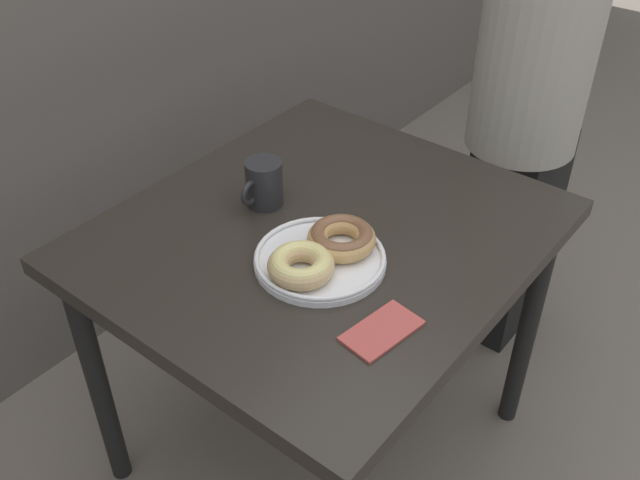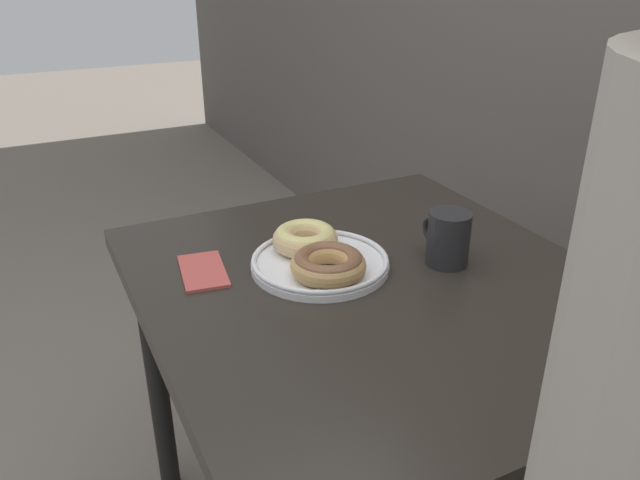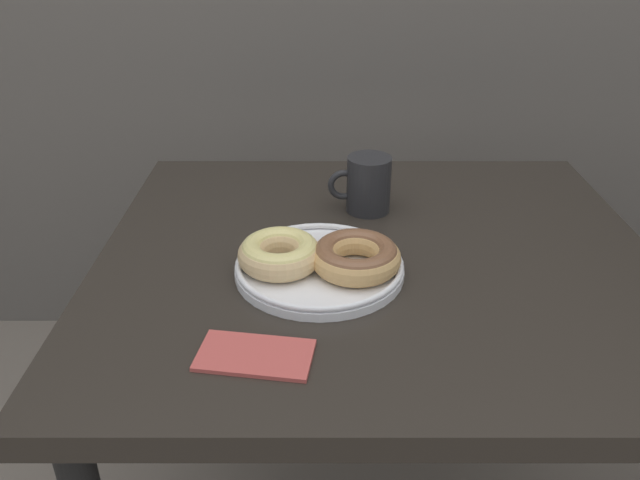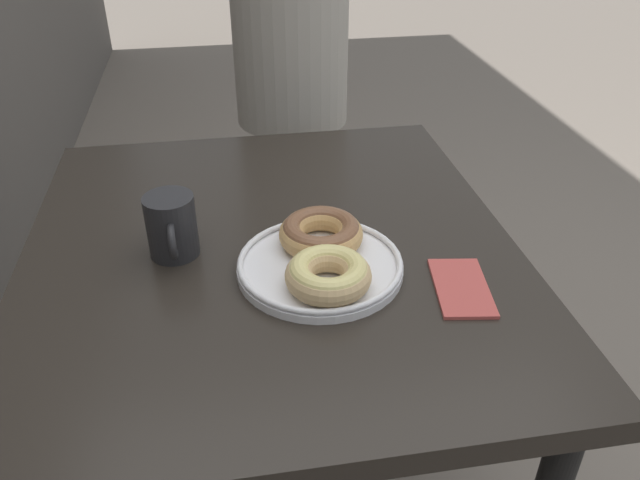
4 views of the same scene
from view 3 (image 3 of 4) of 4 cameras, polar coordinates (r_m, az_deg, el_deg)
name	(u,v)px [view 3 (image 3 of 4)]	position (r m, az deg, el deg)	size (l,w,h in m)	color
dining_table	(376,294)	(1.11, 5.12, -4.96)	(0.94, 0.84, 0.74)	#28231E
donut_plate	(320,259)	(0.98, 0.01, -1.76)	(0.31, 0.27, 0.06)	white
coffee_mug	(368,184)	(1.18, 4.41, 5.15)	(0.12, 0.08, 0.11)	#232326
napkin	(256,355)	(0.83, -5.91, -10.42)	(0.16, 0.10, 0.01)	#BC4C47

